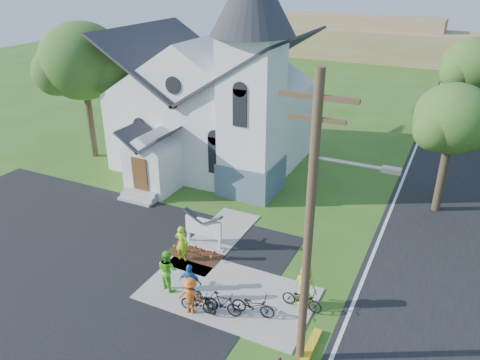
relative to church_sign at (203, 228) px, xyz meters
The scene contains 22 objects.
ground 3.57m from the church_sign, 69.44° to the right, with size 120.00×120.00×0.00m, color #355E1B.
parking_lot 7.86m from the church_sign, 138.12° to the right, with size 20.00×16.00×0.02m, color black.
road 16.30m from the church_sign, 46.49° to the left, with size 8.00×90.00×0.02m, color black.
sidewalk 3.95m from the church_sign, 45.00° to the right, with size 7.00×4.00×0.05m, color #AAA49A.
church 11.06m from the church_sign, 114.73° to the left, with size 12.35×12.00×13.00m.
church_sign is the anchor object (origin of this frame).
flower_bed 1.34m from the church_sign, 90.00° to the right, with size 2.60×1.10×0.07m, color #391E0F.
utility_pole 9.18m from the church_sign, 35.60° to the right, with size 3.45×0.28×10.00m.
tree_lot_corner 15.53m from the church_sign, 152.02° to the left, with size 5.60×5.60×9.15m.
tree_road_near 13.75m from the church_sign, 42.21° to the left, with size 4.00×4.00×7.05m.
tree_road_mid 23.65m from the church_sign, 63.88° to the left, with size 4.40×4.40×7.80m.
distant_hills 53.34m from the church_sign, 85.10° to the left, with size 61.00×10.00×5.60m.
cyclist_0 1.50m from the church_sign, 101.07° to the right, with size 0.64×0.42×1.75m, color #A7DB19.
bike_0 4.53m from the church_sign, 60.42° to the right, with size 0.57×1.63×0.86m, color black.
cyclist_1 3.48m from the church_sign, 85.22° to the right, with size 0.87×0.68×1.80m, color #5ED427.
bike_1 4.79m from the church_sign, 62.72° to the right, with size 0.41×1.46×0.88m, color black.
cyclist_2 4.00m from the church_sign, 67.75° to the right, with size 0.96×0.40×1.64m, color #246AB6.
bike_2 5.42m from the church_sign, 39.63° to the right, with size 0.60×1.72×0.90m, color black.
cyclist_3 4.74m from the church_sign, 66.21° to the right, with size 1.00×0.57×1.54m, color orange.
bike_3 4.98m from the church_sign, 51.74° to the right, with size 0.44×1.56×0.94m, color black.
cyclist_4 6.11m from the church_sign, 19.63° to the right, with size 0.91×0.59×1.87m, color #C8E22A.
bike_4 6.18m from the church_sign, 21.63° to the right, with size 0.58×1.65×0.87m, color black.
Camera 1 is at (8.71, -13.26, 12.39)m, focal length 35.00 mm.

